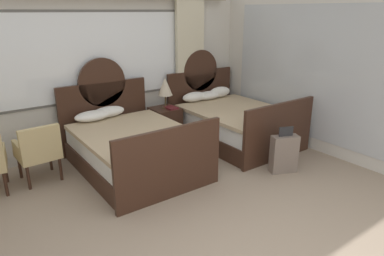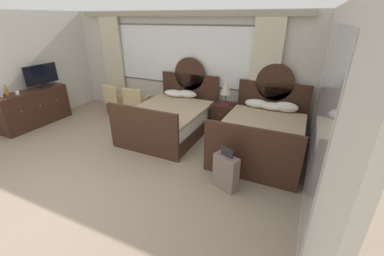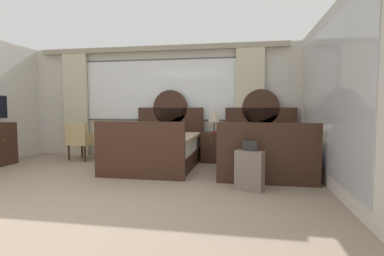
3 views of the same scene
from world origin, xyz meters
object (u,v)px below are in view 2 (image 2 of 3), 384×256
at_px(nightstand_between_beds, 223,117).
at_px(bottle_water_clear, 0,92).
at_px(cup_on_dresser, 17,93).
at_px(dresser_minibar, 34,108).
at_px(book_on_nightstand, 226,105).
at_px(armchair_by_window_left, 136,101).
at_px(suitcase_on_floor, 226,172).
at_px(bed_near_window, 171,118).
at_px(table_lamp_on_nightstand, 226,87).
at_px(bottle_liquor_amber, 7,92).
at_px(tv_flatscreen, 42,76).
at_px(armchair_by_window_centre, 116,98).
at_px(bed_near_mirror, 262,134).

distance_m(nightstand_between_beds, bottle_water_clear, 5.12).
bearing_deg(cup_on_dresser, bottle_water_clear, -115.09).
height_order(nightstand_between_beds, dresser_minibar, dresser_minibar).
distance_m(book_on_nightstand, armchair_by_window_left, 2.42).
distance_m(book_on_nightstand, suitcase_on_floor, 2.25).
bearing_deg(bottle_water_clear, bed_near_window, 25.72).
relative_size(bed_near_window, table_lamp_on_nightstand, 3.82).
xyz_separation_m(cup_on_dresser, suitcase_on_floor, (5.12, -0.11, -0.64)).
relative_size(book_on_nightstand, bottle_water_clear, 0.85).
height_order(bottle_liquor_amber, suitcase_on_floor, bottle_liquor_amber).
relative_size(nightstand_between_beds, tv_flatscreen, 0.75).
xyz_separation_m(armchair_by_window_centre, suitcase_on_floor, (3.80, -1.87, -0.19)).
relative_size(book_on_nightstand, armchair_by_window_centre, 0.30).
distance_m(bed_near_mirror, tv_flatscreen, 5.56).
bearing_deg(armchair_by_window_centre, armchair_by_window_left, -0.06).
xyz_separation_m(dresser_minibar, bottle_liquor_amber, (-0.04, -0.49, 0.55)).
relative_size(nightstand_between_beds, armchair_by_window_centre, 0.75).
height_order(nightstand_between_beds, suitcase_on_floor, suitcase_on_floor).
height_order(bottle_water_clear, armchair_by_window_centre, bottle_water_clear).
distance_m(armchair_by_window_left, suitcase_on_floor, 3.62).
distance_m(table_lamp_on_nightstand, cup_on_dresser, 4.85).
relative_size(bottle_water_clear, cup_on_dresser, 2.82).
bearing_deg(bed_near_mirror, armchair_by_window_left, 173.57).
relative_size(tv_flatscreen, suitcase_on_floor, 1.19).
height_order(table_lamp_on_nightstand, armchair_by_window_left, table_lamp_on_nightstand).
bearing_deg(book_on_nightstand, suitcase_on_floor, -71.54).
relative_size(bottle_liquor_amber, cup_on_dresser, 2.27).
distance_m(bottle_water_clear, cup_on_dresser, 0.32).
distance_m(bed_near_mirror, book_on_nightstand, 1.20).
bearing_deg(tv_flatscreen, book_on_nightstand, 15.93).
bearing_deg(table_lamp_on_nightstand, bottle_water_clear, -152.14).
relative_size(dresser_minibar, bottle_water_clear, 5.48).
distance_m(bottle_water_clear, bottle_liquor_amber, 0.13).
bearing_deg(armchair_by_window_centre, cup_on_dresser, -127.06).
relative_size(armchair_by_window_left, armchair_by_window_centre, 1.00).
xyz_separation_m(dresser_minibar, cup_on_dresser, (0.08, -0.34, 0.49)).
bearing_deg(suitcase_on_floor, armchair_by_window_centre, 153.83).
height_order(table_lamp_on_nightstand, bottle_liquor_amber, table_lamp_on_nightstand).
bearing_deg(armchair_by_window_centre, nightstand_between_beds, 6.26).
xyz_separation_m(book_on_nightstand, dresser_minibar, (-4.50, -1.65, -0.22)).
height_order(bed_near_mirror, book_on_nightstand, bed_near_mirror).
bearing_deg(bed_near_window, table_lamp_on_nightstand, 34.12).
relative_size(bed_near_window, dresser_minibar, 1.31).
xyz_separation_m(bottle_liquor_amber, armchair_by_window_left, (2.14, 1.91, -0.50)).
relative_size(dresser_minibar, bottle_liquor_amber, 6.79).
height_order(armchair_by_window_centre, suitcase_on_floor, armchair_by_window_centre).
bearing_deg(tv_flatscreen, bed_near_window, 11.04).
bearing_deg(armchair_by_window_left, book_on_nightstand, 5.59).
bearing_deg(armchair_by_window_left, cup_on_dresser, -139.07).
relative_size(book_on_nightstand, armchair_by_window_left, 0.30).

